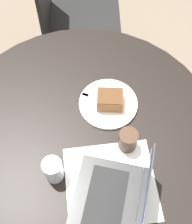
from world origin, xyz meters
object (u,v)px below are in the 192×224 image
Objects in this scene: plate at (108,104)px; coffee_glass at (127,141)px; chair at (71,22)px; laptop at (114,207)px.

coffee_glass reaches higher than plate.
laptop is (-0.57, 0.95, 0.26)m from chair.
chair is 0.74m from plate.
plate is 0.20m from coffee_glass.
coffee_glass is (-0.54, 0.72, 0.26)m from chair.
laptop is (-0.15, 0.38, 0.03)m from plate.
laptop is at bearing 8.77° from chair.
plate is 0.41m from laptop.
chair reaches higher than laptop.
chair is 4.05× the size of plate.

